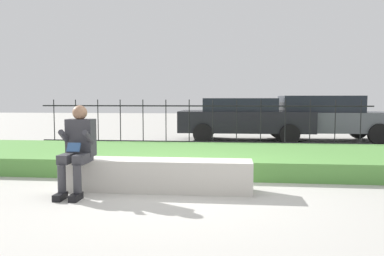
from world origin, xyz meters
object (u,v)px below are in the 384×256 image
(stone_bench, at_px, (157,177))
(person_seated_reader, at_px, (78,146))
(car_parked_right, at_px, (323,117))
(car_parked_center, at_px, (244,118))

(stone_bench, distance_m, person_seated_reader, 1.23)
(person_seated_reader, xyz_separation_m, car_parked_right, (5.14, 7.39, 0.08))
(person_seated_reader, height_order, car_parked_center, car_parked_center)
(stone_bench, relative_size, car_parked_right, 0.63)
(stone_bench, xyz_separation_m, person_seated_reader, (-1.09, -0.27, 0.49))
(car_parked_right, distance_m, car_parked_center, 2.56)
(car_parked_center, bearing_deg, person_seated_reader, -109.47)
(car_parked_right, height_order, car_parked_center, car_parked_right)
(person_seated_reader, height_order, car_parked_right, car_parked_right)
(person_seated_reader, distance_m, car_parked_center, 7.67)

